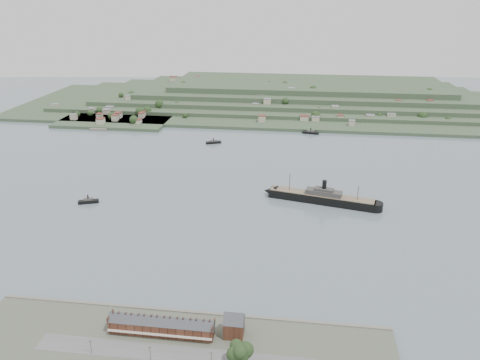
# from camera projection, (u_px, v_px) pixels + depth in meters

# --- Properties ---
(ground) EXTENTS (1400.00, 1400.00, 0.00)m
(ground) POSITION_uv_depth(u_px,v_px,m) (230.00, 204.00, 398.08)
(ground) COLOR slate
(ground) RESTS_ON ground
(terrace_row) EXTENTS (55.60, 9.80, 11.07)m
(terrace_row) POSITION_uv_depth(u_px,v_px,m) (161.00, 326.00, 242.18)
(terrace_row) COLOR #442318
(terrace_row) RESTS_ON ground
(gabled_building) EXTENTS (10.40, 10.18, 14.09)m
(gabled_building) POSITION_uv_depth(u_px,v_px,m) (234.00, 325.00, 240.79)
(gabled_building) COLOR #442318
(gabled_building) RESTS_ON ground
(far_peninsula) EXTENTS (760.00, 309.00, 30.00)m
(far_peninsula) POSITION_uv_depth(u_px,v_px,m) (284.00, 97.00, 751.87)
(far_peninsula) COLOR #384C32
(far_peninsula) RESTS_ON ground
(steamship) EXTENTS (101.46, 33.76, 24.64)m
(steamship) POSITION_uv_depth(u_px,v_px,m) (318.00, 197.00, 400.16)
(steamship) COLOR black
(steamship) RESTS_ON ground
(tugboat) EXTENTS (17.32, 9.86, 7.56)m
(tugboat) POSITION_uv_depth(u_px,v_px,m) (88.00, 201.00, 399.20)
(tugboat) COLOR black
(tugboat) RESTS_ON ground
(ferry_west) EXTENTS (18.58, 11.43, 6.76)m
(ferry_west) POSITION_uv_depth(u_px,v_px,m) (213.00, 142.00, 557.64)
(ferry_west) COLOR black
(ferry_west) RESTS_ON ground
(ferry_east) EXTENTS (21.26, 9.06, 7.72)m
(ferry_east) POSITION_uv_depth(u_px,v_px,m) (311.00, 132.00, 595.82)
(ferry_east) COLOR black
(ferry_east) RESTS_ON ground
(fig_tree) EXTENTS (12.62, 10.93, 14.09)m
(fig_tree) POSITION_uv_depth(u_px,v_px,m) (240.00, 352.00, 219.01)
(fig_tree) COLOR #3D2C1C
(fig_tree) RESTS_ON ground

